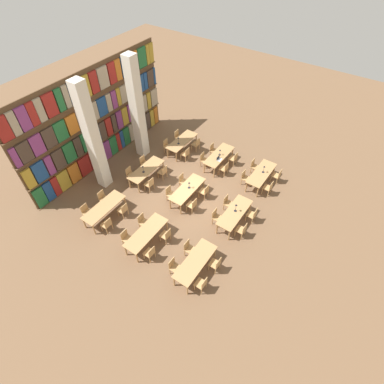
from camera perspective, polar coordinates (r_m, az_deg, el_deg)
name	(u,v)px	position (r m, az deg, el deg)	size (l,w,h in m)	color
ground_plane	(188,199)	(15.87, -0.80, -1.30)	(40.00, 40.00, 0.00)	brown
bookshelf_bank	(98,121)	(17.49, -17.50, 12.79)	(9.91, 0.35, 5.50)	brown
pillar_left	(93,139)	(15.51, -18.38, 9.56)	(0.57, 0.57, 6.00)	silver
pillar_center	(137,110)	(17.22, -10.43, 15.14)	(0.57, 0.57, 6.00)	silver
reading_table_0	(195,262)	(12.82, 0.64, -13.23)	(2.28, 0.82, 0.76)	tan
chair_0	(202,284)	(12.60, 1.86, -17.09)	(0.42, 0.40, 0.86)	tan
chair_1	(174,266)	(12.98, -3.43, -13.97)	(0.42, 0.40, 0.86)	tan
chair_2	(216,264)	(13.06, 4.55, -13.50)	(0.42, 0.40, 0.86)	tan
chair_3	(189,248)	(13.43, -0.60, -10.65)	(0.42, 0.40, 0.86)	tan
reading_table_1	(235,213)	(14.49, 8.13, -4.00)	(2.28, 0.82, 0.76)	tan
chair_4	(242,230)	(14.19, 9.49, -7.09)	(0.42, 0.40, 0.86)	tan
chair_5	(216,217)	(14.53, 4.65, -4.68)	(0.42, 0.40, 0.86)	tan
chair_6	(252,215)	(14.85, 11.44, -4.25)	(0.42, 0.40, 0.86)	tan
chair_7	(228,203)	(15.17, 6.79, -2.01)	(0.42, 0.40, 0.86)	tan
desk_lamp_0	(236,207)	(14.23, 8.38, -2.75)	(0.14, 0.14, 0.48)	#232328
reading_table_2	(261,174)	(16.67, 13.09, 3.38)	(2.28, 0.82, 0.76)	tan
chair_8	(269,188)	(16.30, 14.37, 0.83)	(0.42, 0.40, 0.86)	tan
chair_9	(245,177)	(16.60, 10.06, 2.78)	(0.42, 0.40, 0.86)	tan
chair_10	(277,175)	(17.12, 15.91, 3.07)	(0.42, 0.40, 0.86)	tan
chair_11	(254,166)	(17.41, 11.78, 4.89)	(0.42, 0.40, 0.86)	tan
desk_lamp_1	(264,168)	(16.47, 13.55, 4.45)	(0.14, 0.14, 0.45)	#232328
reading_table_3	(146,233)	(13.77, -8.71, -7.80)	(2.28, 0.82, 0.76)	tan
chair_12	(150,253)	(13.43, -7.99, -11.41)	(0.42, 0.40, 0.86)	tan
chair_13	(126,238)	(14.05, -12.37, -8.55)	(0.42, 0.40, 0.86)	tan
chair_14	(166,235)	(13.88, -4.94, -8.17)	(0.42, 0.40, 0.86)	tan
chair_15	(143,221)	(14.48, -9.30, -5.56)	(0.42, 0.40, 0.86)	tan
reading_table_4	(187,190)	(15.39, -0.89, 0.47)	(2.28, 0.82, 0.76)	tan
chair_16	(192,205)	(14.97, 0.07, -2.44)	(0.42, 0.40, 0.86)	tan
chair_17	(170,193)	(15.54, -4.16, -0.26)	(0.42, 0.40, 0.86)	tan
chair_18	(205,191)	(15.62, 2.42, 0.15)	(0.42, 0.40, 0.86)	tan
chair_19	(183,181)	(16.16, -1.73, 2.16)	(0.42, 0.40, 0.86)	tan
desk_lamp_2	(189,184)	(15.18, -0.55, 1.53)	(0.14, 0.14, 0.41)	#232328
reading_table_5	(219,156)	(17.45, 5.17, 6.86)	(2.28, 0.82, 0.76)	tan
chair_20	(224,168)	(16.98, 6.21, 4.50)	(0.42, 0.40, 0.86)	tan
chair_21	(204,159)	(17.49, 2.26, 6.24)	(0.42, 0.40, 0.86)	tan
chair_22	(234,158)	(17.72, 7.94, 6.38)	(0.42, 0.40, 0.86)	tan
chair_23	(213,150)	(18.20, 4.09, 8.01)	(0.42, 0.40, 0.86)	tan
desk_lamp_3	(220,151)	(17.24, 5.35, 7.73)	(0.14, 0.14, 0.39)	#232328
laptop	(219,159)	(17.05, 5.20, 6.27)	(0.32, 0.22, 0.21)	silver
reading_table_6	(104,208)	(15.17, -16.41, -2.91)	(2.28, 0.82, 0.76)	tan
chair_24	(107,224)	(14.75, -15.90, -5.95)	(0.42, 0.40, 0.86)	tan
chair_25	(87,212)	(15.56, -19.43, -3.54)	(0.42, 0.40, 0.86)	tan
chair_26	(123,210)	(15.15, -12.97, -3.28)	(0.42, 0.40, 0.86)	tan
chair_27	(103,198)	(15.94, -16.55, -1.08)	(0.42, 0.40, 0.86)	tan
reading_table_7	(146,170)	(16.65, -8.72, 4.13)	(2.28, 0.82, 0.76)	tan
chair_28	(150,184)	(16.14, -8.05, 1.54)	(0.42, 0.40, 0.86)	tan
chair_29	(130,174)	(16.89, -11.65, 3.40)	(0.42, 0.40, 0.86)	tan
chair_30	(163,172)	(16.75, -5.52, 3.85)	(0.42, 0.40, 0.86)	tan
chair_31	(144,163)	(17.48, -9.11, 5.56)	(0.42, 0.40, 0.86)	tan
desk_lamp_4	(143,168)	(16.24, -9.34, 4.55)	(0.14, 0.14, 0.44)	#232328
reading_table_8	(182,142)	(18.46, -1.91, 9.57)	(2.28, 0.82, 0.76)	tan
chair_32	(186,154)	(17.88, -1.21, 7.32)	(0.42, 0.40, 0.86)	tan
chair_33	(167,146)	(18.56, -4.76, 8.82)	(0.42, 0.40, 0.86)	tan
chair_34	(196,144)	(18.62, 0.84, 9.14)	(0.42, 0.40, 0.86)	tan
chair_35	(178,136)	(19.27, -2.65, 10.54)	(0.42, 0.40, 0.86)	tan
desk_lamp_5	(178,139)	(17.99, -2.61, 10.00)	(0.14, 0.14, 0.48)	#232328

